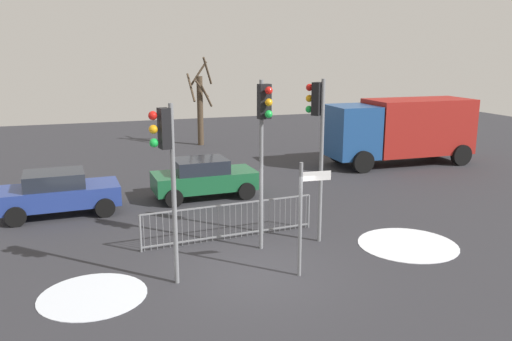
{
  "coord_description": "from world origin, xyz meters",
  "views": [
    {
      "loc": [
        -3.91,
        -11.43,
        5.39
      ],
      "look_at": [
        0.86,
        2.73,
        1.95
      ],
      "focal_mm": 36.76,
      "sensor_mm": 36.0,
      "label": 1
    }
  ],
  "objects_px": {
    "delivery_truck": "(401,128)",
    "bare_tree_left": "(200,105)",
    "traffic_light_foreground_left": "(166,154)",
    "traffic_light_foreground_right": "(264,128)",
    "car_blue_far": "(59,192)",
    "car_green_trailing": "(204,177)",
    "direction_sign_post": "(303,213)",
    "traffic_light_mid_left": "(318,124)"
  },
  "relations": [
    {
      "from": "traffic_light_foreground_right",
      "to": "bare_tree_left",
      "type": "height_order",
      "value": "bare_tree_left"
    },
    {
      "from": "direction_sign_post",
      "to": "traffic_light_foreground_right",
      "type": "bearing_deg",
      "value": 104.54
    },
    {
      "from": "traffic_light_mid_left",
      "to": "bare_tree_left",
      "type": "height_order",
      "value": "bare_tree_left"
    },
    {
      "from": "traffic_light_foreground_left",
      "to": "car_green_trailing",
      "type": "bearing_deg",
      "value": -28.96
    },
    {
      "from": "delivery_truck",
      "to": "bare_tree_left",
      "type": "bearing_deg",
      "value": -44.52
    },
    {
      "from": "traffic_light_foreground_left",
      "to": "delivery_truck",
      "type": "bearing_deg",
      "value": -62.25
    },
    {
      "from": "traffic_light_foreground_right",
      "to": "car_blue_far",
      "type": "bearing_deg",
      "value": -51.74
    },
    {
      "from": "car_blue_far",
      "to": "delivery_truck",
      "type": "xyz_separation_m",
      "value": [
        15.37,
        3.29,
        0.97
      ]
    },
    {
      "from": "direction_sign_post",
      "to": "traffic_light_mid_left",
      "type": "bearing_deg",
      "value": 62.22
    },
    {
      "from": "traffic_light_foreground_right",
      "to": "direction_sign_post",
      "type": "relative_size",
      "value": 1.64
    },
    {
      "from": "delivery_truck",
      "to": "bare_tree_left",
      "type": "xyz_separation_m",
      "value": [
        -7.95,
        8.14,
        0.55
      ]
    },
    {
      "from": "car_green_trailing",
      "to": "bare_tree_left",
      "type": "xyz_separation_m",
      "value": [
        2.37,
        10.92,
        1.52
      ]
    },
    {
      "from": "traffic_light_foreground_left",
      "to": "bare_tree_left",
      "type": "distance_m",
      "value": 18.64
    },
    {
      "from": "delivery_truck",
      "to": "traffic_light_mid_left",
      "type": "bearing_deg",
      "value": 45.97
    },
    {
      "from": "traffic_light_foreground_left",
      "to": "car_blue_far",
      "type": "bearing_deg",
      "value": 11.75
    },
    {
      "from": "traffic_light_foreground_right",
      "to": "direction_sign_post",
      "type": "xyz_separation_m",
      "value": [
        0.34,
        -1.87,
        -1.8
      ]
    },
    {
      "from": "car_green_trailing",
      "to": "car_blue_far",
      "type": "distance_m",
      "value": 5.08
    },
    {
      "from": "car_blue_far",
      "to": "bare_tree_left",
      "type": "relative_size",
      "value": 0.77
    },
    {
      "from": "traffic_light_foreground_right",
      "to": "car_blue_far",
      "type": "relative_size",
      "value": 1.2
    },
    {
      "from": "traffic_light_foreground_left",
      "to": "traffic_light_foreground_right",
      "type": "distance_m",
      "value": 3.1
    },
    {
      "from": "delivery_truck",
      "to": "car_blue_far",
      "type": "bearing_deg",
      "value": 13.23
    },
    {
      "from": "car_green_trailing",
      "to": "traffic_light_mid_left",
      "type": "bearing_deg",
      "value": -71.61
    },
    {
      "from": "traffic_light_foreground_left",
      "to": "traffic_light_foreground_right",
      "type": "bearing_deg",
      "value": -74.16
    },
    {
      "from": "direction_sign_post",
      "to": "car_green_trailing",
      "type": "relative_size",
      "value": 0.74
    },
    {
      "from": "direction_sign_post",
      "to": "delivery_truck",
      "type": "bearing_deg",
      "value": 51.39
    },
    {
      "from": "traffic_light_foreground_right",
      "to": "traffic_light_mid_left",
      "type": "bearing_deg",
      "value": -178.93
    },
    {
      "from": "traffic_light_foreground_right",
      "to": "traffic_light_mid_left",
      "type": "relative_size",
      "value": 1.0
    },
    {
      "from": "traffic_light_foreground_left",
      "to": "car_green_trailing",
      "type": "relative_size",
      "value": 1.1
    },
    {
      "from": "delivery_truck",
      "to": "direction_sign_post",
      "type": "bearing_deg",
      "value": 48.28
    },
    {
      "from": "traffic_light_mid_left",
      "to": "car_blue_far",
      "type": "height_order",
      "value": "traffic_light_mid_left"
    },
    {
      "from": "traffic_light_foreground_right",
      "to": "delivery_truck",
      "type": "relative_size",
      "value": 0.65
    },
    {
      "from": "car_green_trailing",
      "to": "bare_tree_left",
      "type": "distance_m",
      "value": 11.28
    },
    {
      "from": "traffic_light_foreground_left",
      "to": "direction_sign_post",
      "type": "distance_m",
      "value": 3.51
    },
    {
      "from": "car_blue_far",
      "to": "delivery_truck",
      "type": "height_order",
      "value": "delivery_truck"
    },
    {
      "from": "traffic_light_mid_left",
      "to": "car_green_trailing",
      "type": "bearing_deg",
      "value": 71.1
    },
    {
      "from": "direction_sign_post",
      "to": "delivery_truck",
      "type": "xyz_separation_m",
      "value": [
        9.64,
        10.38,
        0.14
      ]
    },
    {
      "from": "traffic_light_foreground_right",
      "to": "delivery_truck",
      "type": "xyz_separation_m",
      "value": [
        9.98,
        8.51,
        -1.66
      ]
    },
    {
      "from": "direction_sign_post",
      "to": "car_green_trailing",
      "type": "height_order",
      "value": "direction_sign_post"
    },
    {
      "from": "bare_tree_left",
      "to": "traffic_light_foreground_left",
      "type": "bearing_deg",
      "value": -104.97
    },
    {
      "from": "traffic_light_mid_left",
      "to": "delivery_truck",
      "type": "height_order",
      "value": "traffic_light_mid_left"
    },
    {
      "from": "car_green_trailing",
      "to": "delivery_truck",
      "type": "bearing_deg",
      "value": 13.31
    },
    {
      "from": "traffic_light_foreground_left",
      "to": "delivery_truck",
      "type": "xyz_separation_m",
      "value": [
        12.76,
        9.86,
        -1.38
      ]
    }
  ]
}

